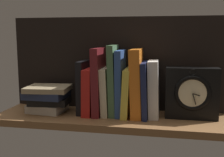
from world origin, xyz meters
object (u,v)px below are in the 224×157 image
object	(u,v)px
book_blue_modern	(121,83)
book_white_catcher	(154,89)
book_green_romantic	(114,80)
book_orange_pandolfini	(137,83)
book_black_skeptic	(83,87)
book_cream_twain	(107,91)
framed_clock	(192,93)
book_stack_side	(48,98)
book_navy_bierce	(145,89)
book_red_requiem	(91,91)
book_yellow_seinlanguage	(128,92)
book_maroon_dawkins	(99,81)

from	to	relation	value
book_blue_modern	book_white_catcher	xyz separation A→B (cm)	(12.16, 0.00, -1.80)
book_green_romantic	book_orange_pandolfini	distance (cm)	8.67
book_black_skeptic	book_cream_twain	distance (cm)	9.22
book_blue_modern	framed_clock	size ratio (longest dim) A/B	1.32
book_black_skeptic	framed_clock	bearing A→B (deg)	-0.66
book_black_skeptic	book_stack_side	xyz separation A→B (cm)	(-13.44, -2.33, -4.37)
book_cream_twain	book_stack_side	distance (cm)	22.92
book_cream_twain	book_orange_pandolfini	world-z (taller)	book_orange_pandolfini
book_navy_bierce	book_white_catcher	world-z (taller)	book_white_catcher
book_blue_modern	book_navy_bierce	xyz separation A→B (cm)	(9.15, 0.00, -2.06)
book_red_requiem	book_navy_bierce	distance (cm)	20.50
book_blue_modern	book_cream_twain	bearing A→B (deg)	180.00
book_blue_modern	book_yellow_seinlanguage	distance (cm)	4.25
book_green_romantic	book_red_requiem	bearing A→B (deg)	180.00
book_maroon_dawkins	book_yellow_seinlanguage	bearing A→B (deg)	0.00
book_green_romantic	book_stack_side	distance (cm)	26.37
book_red_requiem	book_navy_bierce	world-z (taller)	book_navy_bierce
book_maroon_dawkins	book_green_romantic	xyz separation A→B (cm)	(5.45, 0.00, 0.54)
book_black_skeptic	framed_clock	xyz separation A→B (cm)	(39.91, -0.46, -0.74)
book_maroon_dawkins	book_white_catcher	size ratio (longest dim) A/B	1.21
book_black_skeptic	book_green_romantic	xyz separation A→B (cm)	(11.77, -0.00, 3.01)
book_cream_twain	book_yellow_seinlanguage	world-z (taller)	same
book_black_skeptic	book_green_romantic	size ratio (longest dim) A/B	0.77
book_yellow_seinlanguage	framed_clock	xyz separation A→B (cm)	(22.88, -0.46, 0.50)
book_green_romantic	book_white_catcher	world-z (taller)	book_green_romantic
book_yellow_seinlanguage	book_orange_pandolfini	size ratio (longest dim) A/B	0.71
book_navy_bierce	book_green_romantic	bearing A→B (deg)	180.00
book_black_skeptic	book_navy_bierce	world-z (taller)	same
book_blue_modern	book_stack_side	xyz separation A→B (cm)	(-27.82, -2.33, -6.44)
book_red_requiem	book_maroon_dawkins	distance (cm)	5.00
book_blue_modern	framed_clock	bearing A→B (deg)	-1.03
framed_clock	book_cream_twain	bearing A→B (deg)	179.15
book_blue_modern	book_navy_bierce	world-z (taller)	book_blue_modern
book_maroon_dawkins	book_red_requiem	bearing A→B (deg)	180.00
book_red_requiem	book_green_romantic	distance (cm)	9.73
book_yellow_seinlanguage	book_stack_side	bearing A→B (deg)	-175.62
book_maroon_dawkins	framed_clock	world-z (taller)	book_maroon_dawkins
framed_clock	book_black_skeptic	bearing A→B (deg)	179.34
book_cream_twain	book_navy_bierce	bearing A→B (deg)	0.00
book_black_skeptic	book_red_requiem	bearing A→B (deg)	-0.00
book_maroon_dawkins	book_stack_side	world-z (taller)	book_maroon_dawkins
book_green_romantic	book_cream_twain	bearing A→B (deg)	180.00
book_maroon_dawkins	book_yellow_seinlanguage	world-z (taller)	book_maroon_dawkins
book_yellow_seinlanguage	book_white_catcher	world-z (taller)	book_white_catcher
book_red_requiem	framed_clock	world-z (taller)	framed_clock
book_white_catcher	book_orange_pandolfini	bearing A→B (deg)	180.00
framed_clock	book_yellow_seinlanguage	bearing A→B (deg)	178.85
book_red_requiem	book_cream_twain	distance (cm)	6.08
book_orange_pandolfini	framed_clock	size ratio (longest dim) A/B	1.34
book_cream_twain	book_white_catcher	bearing A→B (deg)	0.00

